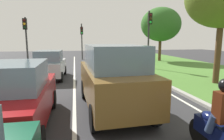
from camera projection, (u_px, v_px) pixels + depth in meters
ground_plane at (86, 79)px, 11.94m from camera, size 60.00×60.00×0.00m
lane_line_center at (74, 79)px, 11.81m from camera, size 0.12×32.00×0.01m
lane_line_right_edge at (141, 77)px, 12.62m from camera, size 0.12×32.00×0.01m
grass_verge_right at (206, 74)px, 13.54m from camera, size 9.00×48.00×0.06m
curb_right at (148, 76)px, 12.71m from camera, size 0.24×48.00×0.12m
car_suv_ahead at (113, 77)px, 6.61m from camera, size 2.10×4.56×2.28m
car_sedan_left_lane at (15, 96)px, 5.23m from camera, size 1.86×4.31×1.86m
car_hatchback_far at (50, 65)px, 12.01m from camera, size 1.84×3.76×1.78m
motorcycle at (223, 137)px, 3.76m from camera, size 0.41×1.90×1.01m
rider_person at (224, 106)px, 3.71m from camera, size 0.50×0.40×1.16m
traffic_light_near_right at (149, 30)px, 15.68m from camera, size 0.32×0.50×4.75m
traffic_light_overhead_left at (26, 33)px, 15.69m from camera, size 0.32×0.50×4.24m
traffic_light_far_median at (82, 36)px, 22.88m from camera, size 0.32×0.50×4.30m
tree_roadside_far at (161, 25)px, 20.99m from camera, size 4.33×4.33×5.91m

